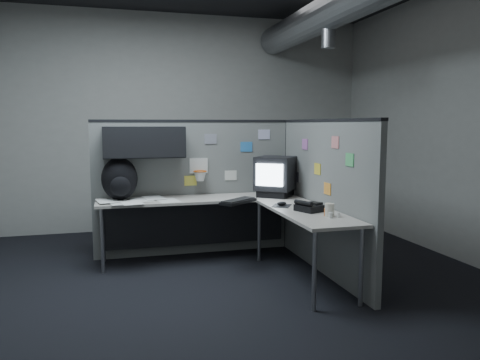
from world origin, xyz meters
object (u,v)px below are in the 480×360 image
object	(u,v)px
backpack	(120,180)
phone	(309,207)
desk	(225,211)
monitor	(275,176)
keyboard	(238,201)

from	to	relation	value
backpack	phone	bearing A→B (deg)	-15.19
phone	backpack	bearing A→B (deg)	133.97
desk	phone	bearing A→B (deg)	-51.56
monitor	keyboard	bearing A→B (deg)	-153.94
keyboard	backpack	distance (m)	1.35
keyboard	backpack	bearing A→B (deg)	162.96
monitor	backpack	bearing A→B (deg)	168.32
desk	keyboard	distance (m)	0.24
desk	monitor	world-z (taller)	monitor
desk	monitor	bearing A→B (deg)	15.49
keyboard	phone	xyz separation A→B (m)	(0.54, -0.65, 0.02)
desk	phone	xyz separation A→B (m)	(0.65, -0.82, 0.16)
phone	backpack	size ratio (longest dim) A/B	0.62
desk	keyboard	bearing A→B (deg)	-58.63
desk	backpack	bearing A→B (deg)	163.18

